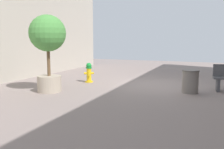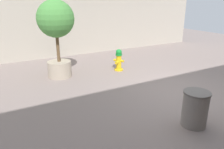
# 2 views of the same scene
# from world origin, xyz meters

# --- Properties ---
(ground_plane) EXTENTS (23.40, 23.40, 0.00)m
(ground_plane) POSITION_xyz_m (0.00, 0.00, 0.00)
(ground_plane) COLOR gray
(fire_hydrant) EXTENTS (0.40, 0.40, 0.84)m
(fire_hydrant) POSITION_xyz_m (2.73, 0.45, 0.42)
(fire_hydrant) COLOR gold
(fire_hydrant) RESTS_ON ground_plane
(planter_tree) EXTENTS (1.25, 1.25, 2.67)m
(planter_tree) POSITION_xyz_m (3.12, 2.68, 1.75)
(planter_tree) COLOR tan
(planter_tree) RESTS_ON ground_plane
(trash_bin) EXTENTS (0.57, 0.57, 0.80)m
(trash_bin) POSITION_xyz_m (-1.49, 1.01, 0.40)
(trash_bin) COLOR slate
(trash_bin) RESTS_ON ground_plane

